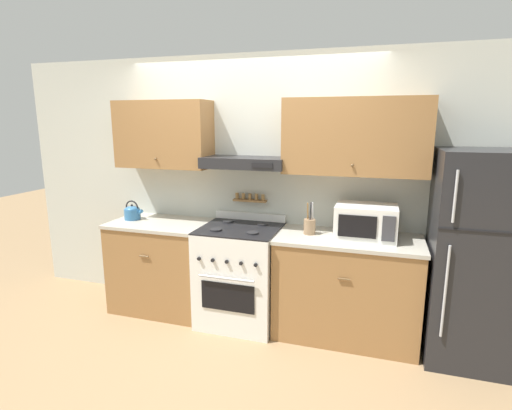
# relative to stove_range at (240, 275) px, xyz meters

# --- Properties ---
(ground_plane) EXTENTS (16.00, 16.00, 0.00)m
(ground_plane) POSITION_rel_stove_range_xyz_m (-0.00, -0.30, -0.47)
(ground_plane) COLOR #937551
(wall_back) EXTENTS (5.20, 0.46, 2.55)m
(wall_back) POSITION_rel_stove_range_xyz_m (0.06, 0.32, 0.96)
(wall_back) COLOR silver
(wall_back) RESTS_ON ground_plane
(counter_left) EXTENTS (0.98, 0.65, 0.92)m
(counter_left) POSITION_rel_stove_range_xyz_m (-0.86, 0.03, -0.01)
(counter_left) COLOR olive
(counter_left) RESTS_ON ground_plane
(counter_right) EXTENTS (1.26, 0.65, 0.92)m
(counter_right) POSITION_rel_stove_range_xyz_m (1.00, 0.03, -0.01)
(counter_right) COLOR olive
(counter_right) RESTS_ON ground_plane
(stove_range) EXTENTS (0.73, 0.71, 1.01)m
(stove_range) POSITION_rel_stove_range_xyz_m (0.00, 0.00, 0.00)
(stove_range) COLOR white
(stove_range) RESTS_ON ground_plane
(refrigerator) EXTENTS (0.73, 0.71, 1.71)m
(refrigerator) POSITION_rel_stove_range_xyz_m (2.01, -0.01, 0.38)
(refrigerator) COLOR #232326
(refrigerator) RESTS_ON ground_plane
(tea_kettle) EXTENTS (0.21, 0.16, 0.20)m
(tea_kettle) POSITION_rel_stove_range_xyz_m (-1.19, 0.04, 0.53)
(tea_kettle) COLOR teal
(tea_kettle) RESTS_ON counter_left
(microwave) EXTENTS (0.51, 0.37, 0.29)m
(microwave) POSITION_rel_stove_range_xyz_m (1.13, 0.06, 0.60)
(microwave) COLOR white
(microwave) RESTS_ON counter_right
(utensil_crock) EXTENTS (0.10, 0.10, 0.29)m
(utensil_crock) POSITION_rel_stove_range_xyz_m (0.65, 0.04, 0.53)
(utensil_crock) COLOR #8E7051
(utensil_crock) RESTS_ON counter_right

